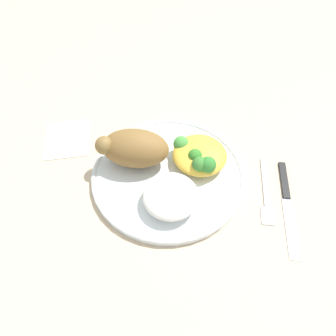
# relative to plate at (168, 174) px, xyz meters

# --- Properties ---
(ground_plane) EXTENTS (2.00, 2.00, 0.00)m
(ground_plane) POSITION_rel_plate_xyz_m (0.00, 0.00, -0.01)
(ground_plane) COLOR #D0B28F
(plate) EXTENTS (0.27, 0.27, 0.02)m
(plate) POSITION_rel_plate_xyz_m (0.00, 0.00, 0.00)
(plate) COLOR white
(plate) RESTS_ON ground_plane
(roasted_chicken) EXTENTS (0.13, 0.07, 0.07)m
(roasted_chicken) POSITION_rel_plate_xyz_m (0.06, -0.02, 0.04)
(roasted_chicken) COLOR brown
(roasted_chicken) RESTS_ON plate
(rice_pile) EXTENTS (0.09, 0.09, 0.03)m
(rice_pile) POSITION_rel_plate_xyz_m (-0.01, 0.06, 0.02)
(rice_pile) COLOR white
(rice_pile) RESTS_ON plate
(mac_cheese_with_broccoli) EXTENTS (0.10, 0.10, 0.04)m
(mac_cheese_with_broccoli) POSITION_rel_plate_xyz_m (-0.05, -0.03, 0.02)
(mac_cheese_with_broccoli) COLOR gold
(mac_cheese_with_broccoli) RESTS_ON plate
(fork) EXTENTS (0.02, 0.14, 0.01)m
(fork) POSITION_rel_plate_xyz_m (-0.17, 0.02, -0.01)
(fork) COLOR silver
(fork) RESTS_ON ground_plane
(knife) EXTENTS (0.02, 0.19, 0.01)m
(knife) POSITION_rel_plate_xyz_m (-0.21, 0.03, -0.00)
(knife) COLOR black
(knife) RESTS_ON ground_plane
(napkin) EXTENTS (0.11, 0.12, 0.00)m
(napkin) POSITION_rel_plate_xyz_m (0.21, -0.07, -0.01)
(napkin) COLOR white
(napkin) RESTS_ON ground_plane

